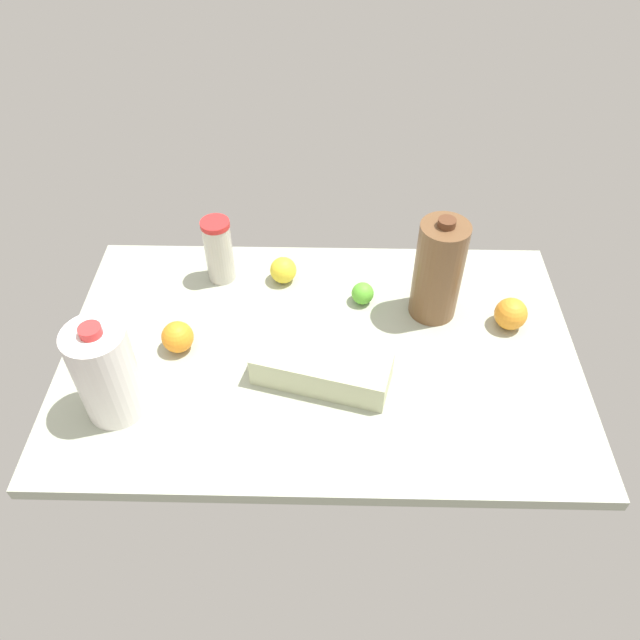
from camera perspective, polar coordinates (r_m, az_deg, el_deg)
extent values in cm
cube|color=#A6AE98|center=(147.55, 0.00, -3.13)|extent=(120.00, 76.00, 3.00)
cylinder|color=brown|center=(149.42, 10.76, 4.44)|extent=(11.50, 11.50, 25.95)
cylinder|color=#59331E|center=(140.89, 11.52, 8.70)|extent=(4.03, 4.03, 1.80)
cube|color=beige|center=(137.86, 0.16, -4.46)|extent=(31.97, 18.50, 7.37)
cylinder|color=white|center=(134.30, -18.98, -4.58)|extent=(12.70, 12.70, 22.84)
cylinder|color=red|center=(125.62, -20.28, -0.95)|extent=(4.44, 4.44, 1.80)
cylinder|color=beige|center=(161.56, -9.22, 6.11)|extent=(7.05, 7.05, 16.44)
cylinder|color=red|center=(156.15, -9.59, 8.64)|extent=(7.26, 7.26, 1.40)
sphere|color=yellow|center=(161.84, -3.38, 4.57)|extent=(6.87, 6.87, 6.87)
sphere|color=#5CBB32|center=(156.31, 3.92, 2.45)|extent=(5.60, 5.60, 5.60)
sphere|color=orange|center=(147.96, -12.88, -1.48)|extent=(7.43, 7.43, 7.43)
sphere|color=orange|center=(156.01, 17.05, 0.55)|extent=(7.81, 7.81, 7.81)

